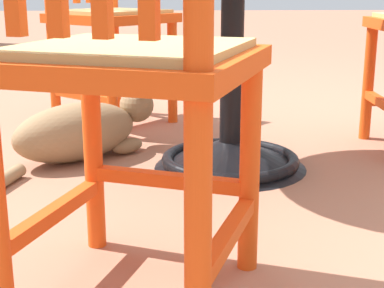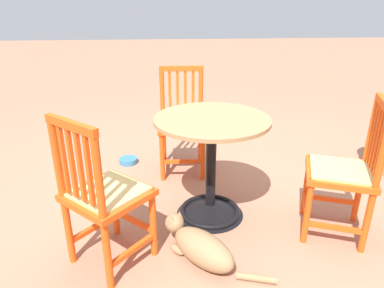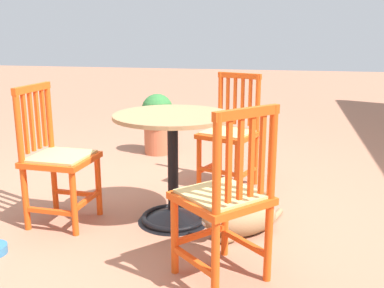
% 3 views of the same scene
% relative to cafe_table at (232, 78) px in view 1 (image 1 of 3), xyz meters
% --- Properties ---
extents(ground_plane, '(24.00, 24.00, 0.00)m').
position_rel_cafe_table_xyz_m(ground_plane, '(-0.08, -0.18, -0.28)').
color(ground_plane, '#A36B51').
extents(cafe_table, '(0.76, 0.76, 0.73)m').
position_rel_cafe_table_xyz_m(cafe_table, '(0.00, 0.00, 0.00)').
color(cafe_table, black).
rests_on(cafe_table, ground_plane).
extents(orange_chair_near_fence, '(0.57, 0.57, 0.91)m').
position_rel_cafe_table_xyz_m(orange_chair_near_fence, '(0.65, 0.43, 0.15)').
color(orange_chair_near_fence, '#E04C14').
rests_on(orange_chair_near_fence, ground_plane).
extents(orange_chair_at_corner, '(0.52, 0.52, 0.91)m').
position_rel_cafe_table_xyz_m(orange_chair_at_corner, '(-0.80, 0.27, 0.15)').
color(orange_chair_at_corner, '#E04C14').
rests_on(orange_chair_at_corner, ground_plane).
extents(tabby_cat, '(0.61, 0.49, 0.23)m').
position_rel_cafe_table_xyz_m(tabby_cat, '(0.13, 0.47, -0.19)').
color(tabby_cat, '#8E704C').
rests_on(tabby_cat, ground_plane).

